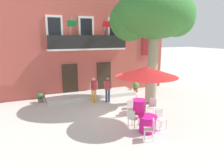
{
  "coord_description": "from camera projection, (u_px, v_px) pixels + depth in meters",
  "views": [
    {
      "loc": [
        -4.38,
        -9.92,
        4.22
      ],
      "look_at": [
        0.62,
        1.98,
        1.3
      ],
      "focal_mm": 33.79,
      "sensor_mm": 36.0,
      "label": 1
    }
  ],
  "objects": [
    {
      "name": "ground_planter_right",
      "position": [
        136.0,
        87.0,
        16.16
      ],
      "size": [
        0.45,
        0.45,
        0.79
      ],
      "color": "#995638",
      "rests_on": "ground"
    },
    {
      "name": "pedestrian_mid_plaza",
      "position": [
        94.0,
        89.0,
        13.58
      ],
      "size": [
        0.53,
        0.37,
        1.66
      ],
      "color": "gold",
      "rests_on": "ground"
    },
    {
      "name": "cafe_chair_middle_1",
      "position": [
        160.0,
        118.0,
        9.78
      ],
      "size": [
        0.41,
        0.41,
        0.91
      ],
      "color": "silver",
      "rests_on": "ground"
    },
    {
      "name": "plane_tree",
      "position": [
        153.0,
        17.0,
        12.52
      ],
      "size": [
        5.0,
        4.39,
        6.98
      ],
      "color": "gray",
      "rests_on": "ground"
    },
    {
      "name": "ground_plane",
      "position": [
        116.0,
        116.0,
        11.5
      ],
      "size": [
        120.0,
        120.0,
        0.0
      ],
      "primitive_type": "plane",
      "color": "beige"
    },
    {
      "name": "cafe_chair_near_tree_0",
      "position": [
        152.0,
        106.0,
        11.48
      ],
      "size": [
        0.56,
        0.56,
        0.91
      ],
      "color": "silver",
      "rests_on": "ground"
    },
    {
      "name": "cafe_table_near_tree",
      "position": [
        139.0,
        106.0,
        11.85
      ],
      "size": [
        0.86,
        0.86,
        0.76
      ],
      "color": "#DB1984",
      "rests_on": "ground"
    },
    {
      "name": "cafe_chair_near_tree_2",
      "position": [
        129.0,
        106.0,
        11.39
      ],
      "size": [
        0.44,
        0.44,
        0.91
      ],
      "color": "silver",
      "rests_on": "ground"
    },
    {
      "name": "cafe_umbrella",
      "position": [
        147.0,
        72.0,
        9.75
      ],
      "size": [
        2.9,
        2.9,
        2.85
      ],
      "color": "#997A56",
      "rests_on": "ground"
    },
    {
      "name": "cafe_chair_middle_2",
      "position": [
        132.0,
        118.0,
        9.8
      ],
      "size": [
        0.54,
        0.54,
        0.91
      ],
      "color": "silver",
      "rests_on": "ground"
    },
    {
      "name": "entrance_step_platform",
      "position": [
        91.0,
        95.0,
        15.1
      ],
      "size": [
        6.28,
        1.84,
        0.25
      ],
      "primitive_type": "cube",
      "color": "silver",
      "rests_on": "ground"
    },
    {
      "name": "pedestrian_near_entrance",
      "position": [
        108.0,
        88.0,
        13.72
      ],
      "size": [
        0.53,
        0.38,
        1.66
      ],
      "color": "#384260",
      "rests_on": "ground"
    },
    {
      "name": "cafe_chair_near_tree_1",
      "position": [
        138.0,
        100.0,
        12.55
      ],
      "size": [
        0.55,
        0.55,
        0.91
      ],
      "color": "silver",
      "rests_on": "ground"
    },
    {
      "name": "cafe_chair_middle_0",
      "position": [
        151.0,
        128.0,
        8.68
      ],
      "size": [
        0.54,
        0.54,
        0.91
      ],
      "color": "silver",
      "rests_on": "ground"
    },
    {
      "name": "cafe_table_middle",
      "position": [
        147.0,
        124.0,
        9.44
      ],
      "size": [
        0.86,
        0.86,
        0.76
      ],
      "color": "#DB1984",
      "rests_on": "ground"
    },
    {
      "name": "ground_planter_left",
      "position": [
        40.0,
        97.0,
        13.73
      ],
      "size": [
        0.42,
        0.42,
        0.61
      ],
      "color": "slate",
      "rests_on": "ground"
    },
    {
      "name": "building_facade",
      "position": [
        80.0,
        42.0,
        16.92
      ],
      "size": [
        13.0,
        5.09,
        7.5
      ],
      "color": "#B24C42",
      "rests_on": "ground"
    }
  ]
}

